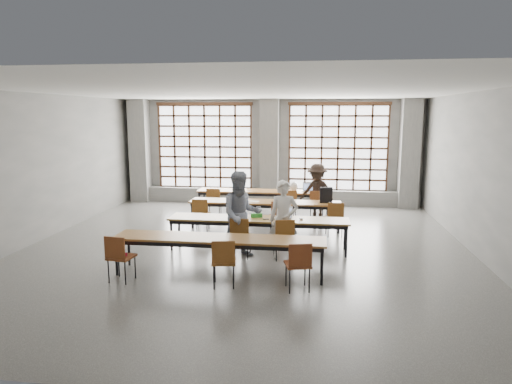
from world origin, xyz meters
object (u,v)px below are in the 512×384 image
mouse (301,219)px  green_box (257,215)px  desk_row_c (258,221)px  chair_back_left (214,200)px  chair_near_mid (224,258)px  red_pouch (121,254)px  chair_near_left (119,254)px  laptop_back (309,189)px  student_back (317,192)px  student_male (284,220)px  student_female (241,214)px  chair_front_left (240,233)px  backpack (326,195)px  plastic_bag (294,186)px  chair_back_mid (289,201)px  laptop_front (284,215)px  chair_mid_centre (279,214)px  chair_front_right (284,235)px  desk_row_d (219,241)px  phone (266,219)px  chair_back_right (317,202)px  desk_row_b (265,204)px  chair_near_right (299,261)px  desk_row_a (264,193)px  chair_mid_right (335,216)px  chair_mid_left (201,212)px

mouse → green_box: size_ratio=0.39×
desk_row_c → chair_back_left: size_ratio=4.55×
chair_near_mid → red_pouch: 1.92m
chair_back_left → chair_near_mid: size_ratio=1.00×
desk_row_c → chair_near_left: (-2.24, -2.31, -0.13)m
laptop_back → student_back: bearing=-67.8°
student_male → student_female: (-0.90, 0.00, 0.09)m
chair_front_left → student_female: 0.40m
backpack → plastic_bag: size_ratio=1.40×
chair_back_mid → plastic_bag: (0.08, 0.68, 0.34)m
laptop_front → red_pouch: (-2.78, -2.34, -0.29)m
chair_mid_centre → chair_front_right: same height
desk_row_d → phone: phone is taller
chair_mid_centre → desk_row_c: bearing=-103.9°
laptop_back → plastic_bag: plastic_bag is taller
chair_back_right → chair_near_left: bearing=-123.3°
desk_row_b → mouse: bearing=-62.9°
chair_mid_centre → chair_near_left: (-2.57, -3.68, 0.00)m
chair_near_right → backpack: 4.40m
chair_back_mid → red_pouch: (-2.73, -5.28, -0.04)m
chair_near_left → laptop_front: laptop_front is taller
plastic_bag → desk_row_a: bearing=-176.8°
chair_front_right → chair_near_left: bearing=-149.5°
chair_front_right → desk_row_a: bearing=102.2°
mouse → desk_row_b: bearing=117.1°
desk_row_d → student_male: (1.13, 1.18, 0.17)m
chair_near_left → mouse: (3.19, 2.29, 0.21)m
chair_front_left → backpack: 3.26m
student_back → red_pouch: 6.45m
chair_mid_centre → red_pouch: bearing=-125.5°
chair_back_mid → student_female: student_female is taller
chair_back_mid → chair_mid_right: (1.23, -1.68, 0.00)m
chair_back_left → chair_back_mid: (2.21, 0.00, 0.00)m
laptop_front → chair_near_mid: bearing=-109.8°
plastic_bag → red_pouch: size_ratio=1.43×
laptop_back → phone: laptop_back is taller
chair_near_right → student_back: 5.50m
chair_mid_left → chair_front_right: bearing=-41.0°
student_male → chair_front_left: bearing=-176.8°
chair_back_right → desk_row_a: bearing=158.5°
chair_front_right → chair_near_left: same height
chair_back_left → chair_front_left: bearing=-69.0°
desk_row_c → chair_near_right: chair_near_right is taller
student_back → laptop_back: (-0.25, 0.61, -0.02)m
chair_back_right → student_female: size_ratio=0.48×
chair_mid_centre → chair_mid_right: 1.39m
desk_row_a → backpack: bearing=-41.6°
plastic_bag → phone: bearing=-96.1°
desk_row_c → phone: 0.22m
desk_row_a → student_male: bearing=-77.6°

